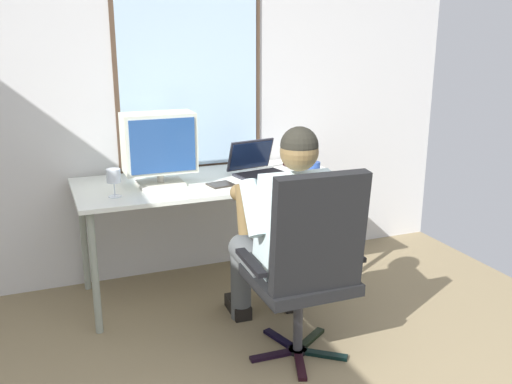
# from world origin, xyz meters

# --- Properties ---
(wall_rear) EXTENTS (4.49, 0.08, 2.53)m
(wall_rear) POSITION_xyz_m (0.01, 2.74, 1.27)
(wall_rear) COLOR silver
(wall_rear) RESTS_ON ground
(desk) EXTENTS (1.65, 0.73, 0.74)m
(desk) POSITION_xyz_m (0.28, 2.32, 0.68)
(desk) COLOR gray
(desk) RESTS_ON ground
(office_chair) EXTENTS (0.58, 0.54, 1.03)m
(office_chair) POSITION_xyz_m (0.46, 1.30, 0.57)
(office_chair) COLOR black
(office_chair) RESTS_ON ground
(person_seated) EXTENTS (0.54, 0.78, 1.20)m
(person_seated) POSITION_xyz_m (0.47, 1.57, 0.62)
(person_seated) COLOR #4F5354
(person_seated) RESTS_ON ground
(crt_monitor) EXTENTS (0.42, 0.23, 0.43)m
(crt_monitor) POSITION_xyz_m (-0.03, 2.31, 0.99)
(crt_monitor) COLOR beige
(crt_monitor) RESTS_ON desk
(laptop) EXTENTS (0.37, 0.35, 0.22)m
(laptop) POSITION_xyz_m (0.60, 2.34, 0.80)
(laptop) COLOR #24232B
(laptop) RESTS_ON desk
(wine_glass) EXTENTS (0.08, 0.08, 0.16)m
(wine_glass) POSITION_xyz_m (-0.33, 2.15, 0.85)
(wine_glass) COLOR silver
(wine_glass) RESTS_ON desk
(desk_speaker) EXTENTS (0.07, 0.08, 0.15)m
(desk_speaker) POSITION_xyz_m (0.90, 2.47, 0.82)
(desk_speaker) COLOR black
(desk_speaker) RESTS_ON desk
(cd_case) EXTENTS (0.16, 0.15, 0.01)m
(cd_case) POSITION_xyz_m (0.30, 2.16, 0.75)
(cd_case) COLOR #2D2721
(cd_case) RESTS_ON desk
(coffee_mug) EXTENTS (0.09, 0.09, 0.10)m
(coffee_mug) POSITION_xyz_m (0.91, 2.13, 0.79)
(coffee_mug) COLOR #27448E
(coffee_mug) RESTS_ON desk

